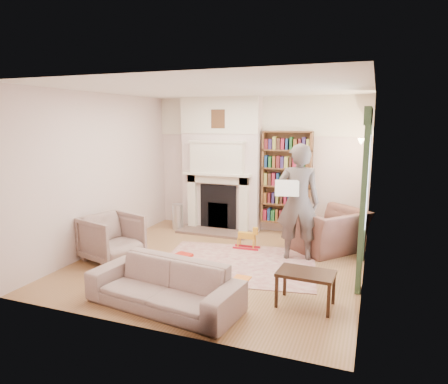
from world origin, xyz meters
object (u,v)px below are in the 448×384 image
at_px(armchair_left, 112,238).
at_px(paraffin_heater, 178,217).
at_px(bookcase, 286,178).
at_px(man_reading, 298,202).
at_px(armchair_reading, 328,230).
at_px(coffee_table, 305,289).
at_px(sofa, 164,285).
at_px(rocking_horse, 247,238).

height_order(armchair_left, paraffin_heater, armchair_left).
relative_size(bookcase, paraffin_heater, 3.36).
distance_m(armchair_left, man_reading, 3.16).
bearing_deg(armchair_reading, coffee_table, 39.18).
bearing_deg(armchair_reading, armchair_left, -22.41).
distance_m(armchair_reading, man_reading, 0.96).
xyz_separation_m(sofa, coffee_table, (1.66, 0.66, -0.06)).
bearing_deg(armchair_reading, man_reading, 2.67).
relative_size(bookcase, rocking_horse, 3.86).
distance_m(sofa, coffee_table, 1.78).
height_order(man_reading, rocking_horse, man_reading).
bearing_deg(paraffin_heater, coffee_table, -39.98).
distance_m(sofa, rocking_horse, 2.57).
xyz_separation_m(sofa, paraffin_heater, (-1.53, 3.33, -0.01)).
height_order(armchair_left, sofa, armchair_left).
xyz_separation_m(armchair_left, rocking_horse, (1.93, 1.35, -0.18)).
height_order(bookcase, paraffin_heater, bookcase).
height_order(armchair_reading, sofa, armchair_reading).
bearing_deg(coffee_table, sofa, -155.23).
xyz_separation_m(armchair_left, sofa, (1.66, -1.20, -0.10)).
bearing_deg(sofa, armchair_left, 151.84).
bearing_deg(bookcase, rocking_horse, -109.05).
bearing_deg(armchair_left, bookcase, -26.12).
relative_size(coffee_table, paraffin_heater, 1.27).
relative_size(armchair_left, rocking_horse, 1.77).
distance_m(sofa, man_reading, 2.76).
relative_size(sofa, paraffin_heater, 3.59).
distance_m(bookcase, rocking_horse, 1.65).
distance_m(bookcase, armchair_left, 3.62).
bearing_deg(rocking_horse, armchair_reading, 13.75).
relative_size(bookcase, sofa, 0.94).
bearing_deg(bookcase, man_reading, -70.66).
xyz_separation_m(bookcase, man_reading, (0.51, -1.45, -0.20)).
height_order(sofa, rocking_horse, sofa).
relative_size(armchair_left, coffee_table, 1.21).
distance_m(armchair_left, rocking_horse, 2.36).
xyz_separation_m(bookcase, armchair_left, (-2.37, -2.62, -0.79)).
height_order(sofa, paraffin_heater, sofa).
relative_size(armchair_reading, coffee_table, 1.67).
xyz_separation_m(bookcase, coffee_table, (0.94, -3.16, -0.95)).
xyz_separation_m(paraffin_heater, rocking_horse, (1.81, -0.78, -0.06)).
xyz_separation_m(armchair_reading, armchair_left, (-3.33, -1.77, 0.01)).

